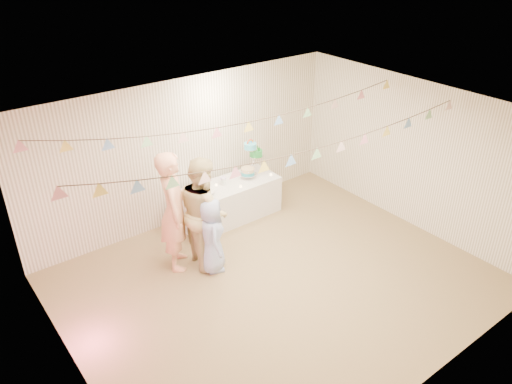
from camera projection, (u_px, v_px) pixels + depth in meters
floor at (278, 282)px, 7.58m from camera, size 6.00×6.00×0.00m
ceiling at (282, 120)px, 6.34m from camera, size 6.00×6.00×0.00m
back_wall at (188, 151)px, 8.70m from camera, size 6.00×6.00×0.00m
front_wall at (433, 304)px, 5.21m from camera, size 6.00×6.00×0.00m
left_wall at (65, 294)px, 5.35m from camera, size 5.00×5.00×0.00m
right_wall at (413, 155)px, 8.56m from camera, size 5.00×5.00×0.00m
table at (229, 201)px, 9.07m from camera, size 1.86×0.74×0.70m
cake_stand at (252, 155)px, 9.05m from camera, size 0.60×0.35×0.67m
cake_bottom at (247, 171)px, 9.05m from camera, size 0.31×0.31×0.15m
cake_middle at (257, 151)px, 9.20m from camera, size 0.27×0.27×0.22m
cake_top_tier at (250, 142)px, 8.86m from camera, size 0.25×0.25×0.19m
platter at (204, 191)px, 8.55m from camera, size 0.36×0.36×0.02m
posy at (223, 178)px, 8.83m from camera, size 0.14×0.14×0.15m
person_adult_a at (174, 211)px, 7.53m from camera, size 0.75×0.85×1.95m
person_adult_b at (203, 211)px, 7.67m from camera, size 0.83×0.98×1.80m
person_child at (212, 235)px, 7.59m from camera, size 0.59×0.71×1.24m
bunting_back at (232, 115)px, 7.22m from camera, size 5.60×1.10×0.40m
bunting_front at (291, 145)px, 6.33m from camera, size 5.60×0.90×0.36m
tealight_0 at (195, 200)px, 8.37m from camera, size 0.04×0.04×0.03m
tealight_1 at (207, 185)px, 8.84m from camera, size 0.04×0.04×0.03m
tealight_2 at (241, 186)px, 8.80m from camera, size 0.04×0.04×0.03m
tealight_3 at (238, 174)px, 9.24m from camera, size 0.04×0.04×0.03m
tealight_4 at (271, 174)px, 9.21m from camera, size 0.04×0.04×0.03m
tealight_5 at (263, 167)px, 9.49m from camera, size 0.04×0.04×0.03m
tealight_6 at (216, 185)px, 8.85m from camera, size 0.04×0.04×0.03m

